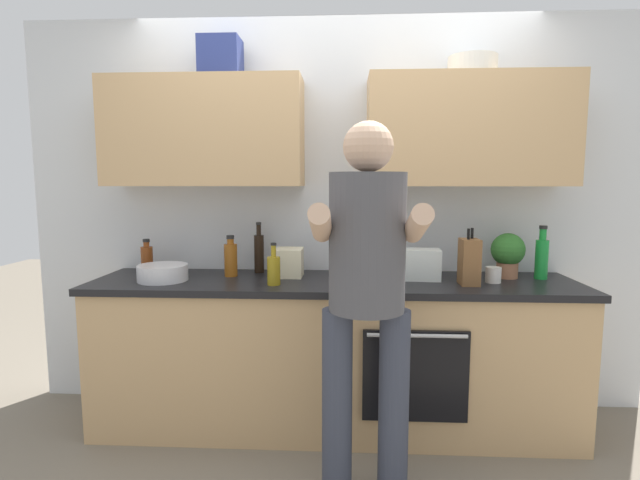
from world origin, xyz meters
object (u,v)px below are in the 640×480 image
object	(u,v)px
bottle_soda	(542,257)
knife_block	(469,262)
bottle_oil	(274,269)
bottle_hotsauce	(336,265)
potted_herb	(508,253)
grocery_bag_rice	(289,262)
bottle_soy	(259,252)
bottle_water	(391,266)
mixing_bowl	(163,273)
grocery_bag_produce	(418,264)
bottle_syrup	(231,259)
bottle_vinegar	(147,259)
bottle_juice	(376,268)
person_standing	(367,282)
cup_coffee	(493,275)

from	to	relation	value
bottle_soda	knife_block	xyz separation A→B (m)	(-0.47, -0.19, -0.00)
bottle_oil	bottle_hotsauce	bearing A→B (deg)	21.44
potted_herb	grocery_bag_rice	size ratio (longest dim) A/B	1.53
bottle_soy	bottle_hotsauce	bearing A→B (deg)	-24.94
bottle_water	mixing_bowl	size ratio (longest dim) A/B	0.95
bottle_hotsauce	grocery_bag_produce	xyz separation A→B (m)	(0.49, 0.06, -0.00)
bottle_hotsauce	potted_herb	world-z (taller)	potted_herb
bottle_syrup	bottle_vinegar	xyz separation A→B (m)	(-0.56, 0.07, -0.02)
bottle_soy	grocery_bag_produce	world-z (taller)	bottle_soy
bottle_vinegar	bottle_soy	bearing A→B (deg)	4.48
bottle_vinegar	potted_herb	distance (m)	2.23
bottle_oil	bottle_water	distance (m)	0.65
bottle_juice	knife_block	distance (m)	0.52
bottle_juice	bottle_soy	xyz separation A→B (m)	(-0.73, 0.29, 0.04)
person_standing	bottle_soy	bearing A→B (deg)	126.02
bottle_soy	knife_block	distance (m)	1.28
bottle_juice	bottle_water	xyz separation A→B (m)	(0.07, -0.11, 0.03)
bottle_soda	grocery_bag_produce	distance (m)	0.74
bottle_syrup	bottle_oil	size ratio (longest dim) A/B	1.06
bottle_vinegar	person_standing	bearing A→B (deg)	-31.60
bottle_oil	mixing_bowl	distance (m)	0.67
bottle_syrup	bottle_soda	xyz separation A→B (m)	(1.87, 0.02, 0.02)
bottle_syrup	grocery_bag_rice	size ratio (longest dim) A/B	1.42
bottle_hotsauce	potted_herb	distance (m)	1.04
bottle_juice	bottle_soy	size ratio (longest dim) A/B	0.72
bottle_syrup	bottle_soda	bearing A→B (deg)	0.51
bottle_soda	potted_herb	distance (m)	0.19
mixing_bowl	potted_herb	xyz separation A→B (m)	(2.04, 0.20, 0.11)
bottle_vinegar	knife_block	size ratio (longest dim) A/B	0.68
mixing_bowl	grocery_bag_rice	bearing A→B (deg)	12.83
bottle_soy	bottle_water	world-z (taller)	bottle_soy
bottle_vinegar	cup_coffee	xyz separation A→B (m)	(2.11, -0.18, -0.05)
mixing_bowl	bottle_vinegar	bearing A→B (deg)	129.36
bottle_soy	bottle_oil	bearing A→B (deg)	-67.86
bottle_hotsauce	potted_herb	bearing A→B (deg)	7.68
bottle_juice	grocery_bag_rice	bearing A→B (deg)	161.48
bottle_soda	knife_block	bearing A→B (deg)	-158.39
cup_coffee	mixing_bowl	world-z (taller)	mixing_bowl
person_standing	cup_coffee	xyz separation A→B (m)	(0.75, 0.65, -0.08)
person_standing	cup_coffee	bearing A→B (deg)	40.91
bottle_syrup	bottle_water	world-z (taller)	bottle_water
bottle_soda	bottle_oil	xyz separation A→B (m)	(-1.57, -0.25, -0.04)
person_standing	potted_herb	size ratio (longest dim) A/B	6.42
bottle_juice	bottle_oil	bearing A→B (deg)	-173.12
potted_herb	grocery_bag_rice	bearing A→B (deg)	-178.66
bottle_syrup	bottle_water	size ratio (longest dim) A/B	0.91
bottle_syrup	mixing_bowl	xyz separation A→B (m)	(-0.37, -0.16, -0.06)
bottle_oil	grocery_bag_produce	distance (m)	0.85
bottle_hotsauce	cup_coffee	distance (m)	0.91
bottle_juice	bottle_syrup	bearing A→B (deg)	169.27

